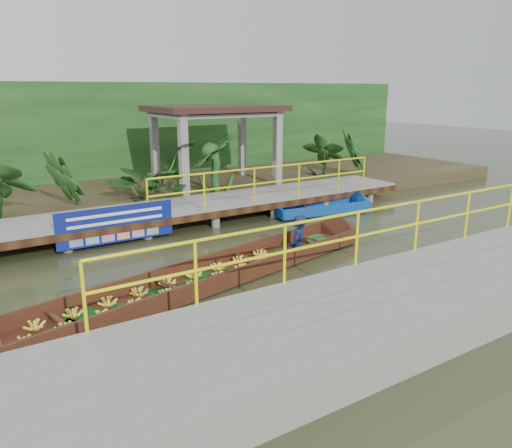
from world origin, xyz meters
TOP-DOWN VIEW (x-y plane):
  - ground at (0.00, 0.00)m, footprint 80.00×80.00m
  - land_strip at (0.00, 7.50)m, footprint 30.00×8.00m
  - far_dock at (0.02, 3.43)m, footprint 16.00×2.06m
  - near_dock at (1.00, -4.20)m, footprint 18.00×2.40m
  - pavilion at (3.00, 6.30)m, footprint 4.40×3.00m
  - foliage_backdrop at (0.00, 10.00)m, footprint 30.00×0.80m
  - vendor_boat at (-0.77, -0.86)m, footprint 10.32×3.13m
  - moored_blue_boat at (5.29, 2.15)m, footprint 3.64×1.42m
  - blue_banner at (-1.85, 2.48)m, footprint 2.89×0.04m
  - tropical_plants at (2.11, 5.30)m, footprint 14.71×1.71m

SIDE VIEW (x-z plane):
  - ground at x=0.00m, z-range 0.00..0.00m
  - moored_blue_boat at x=5.29m, z-range -0.27..0.57m
  - vendor_boat at x=-0.77m, z-range -0.83..1.27m
  - land_strip at x=0.00m, z-range 0.00..0.45m
  - near_dock at x=1.00m, z-range -0.56..1.16m
  - far_dock at x=0.02m, z-range -0.35..1.30m
  - blue_banner at x=-1.85m, z-range 0.10..1.01m
  - tropical_plants at x=2.11m, z-range 0.45..2.59m
  - foliage_backdrop at x=0.00m, z-range 0.00..4.00m
  - pavilion at x=3.00m, z-range 1.32..4.32m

